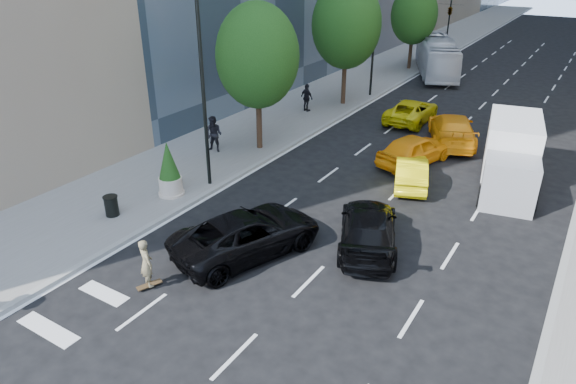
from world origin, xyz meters
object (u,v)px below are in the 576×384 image
Objects in this scene: trash_can at (111,206)px; black_sedan_mercedes at (368,228)px; planter_shrub at (169,170)px; box_truck at (511,155)px; city_bus at (437,56)px; skateboarder at (147,266)px; black_sedan_lincoln at (247,234)px.

black_sedan_mercedes is at bearing 20.13° from trash_can.
black_sedan_mercedes is at bearing 5.33° from planter_shrub.
trash_can is 0.33× the size of planter_shrub.
city_bus is at bearing 105.18° from box_truck.
skateboarder reaches higher than black_sedan_lincoln.
city_bus is (-1.60, 34.73, 0.67)m from skateboarder.
skateboarder reaches higher than black_sedan_mercedes.
skateboarder is 16.45m from box_truck.
box_truck is 15.13m from planter_shrub.
city_bus reaches higher than box_truck.
trash_can is at bearing -104.06° from planter_shrub.
box_truck reaches higher than planter_shrub.
black_sedan_mercedes is (4.91, 6.06, -0.10)m from skateboarder.
black_sedan_mercedes is 0.77× the size of box_truck.
black_sedan_mercedes is 0.46× the size of city_bus.
skateboarder is 6.59m from planter_shrub.
box_truck reaches higher than black_sedan_lincoln.
black_sedan_mercedes is 6.20× the size of trash_can.
box_truck is 2.66× the size of planter_shrub.
skateboarder is 7.80m from black_sedan_mercedes.
black_sedan_mercedes is (3.45, 2.67, -0.04)m from black_sedan_lincoln.
box_truck is 17.37m from trash_can.
box_truck is at bearing -98.46° from skateboarder.
city_bus is at bearing 84.59° from trash_can.
trash_can is at bearing -7.58° from skateboarder.
black_sedan_mercedes is 8.94m from planter_shrub.
trash_can is at bearing -118.69° from city_bus.
box_truck is at bearing 42.47° from trash_can.
black_sedan_mercedes is 2.06× the size of planter_shrub.
planter_shrub is at bearing 75.94° from trash_can.
planter_shrub is at bearing 1.68° from black_sedan_lincoln.
box_truck is (8.15, 14.27, 0.67)m from skateboarder.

